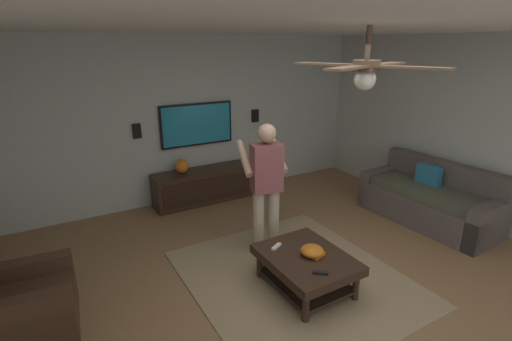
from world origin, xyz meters
name	(u,v)px	position (x,y,z in m)	size (l,w,h in m)	color
ground_plane	(313,296)	(0.00, 0.00, 0.00)	(7.66, 7.66, 0.00)	olive
wall_back_tv	(193,120)	(3.24, 0.00, 1.33)	(0.10, 6.40, 2.65)	#B2B7AD
wall_side_window	(504,137)	(0.00, -3.15, 1.33)	(6.58, 0.10, 2.65)	beige
ceiling_slab	(329,18)	(0.00, 0.00, 2.70)	(6.58, 6.40, 0.10)	white
area_rug	(294,278)	(0.36, -0.01, 0.01)	(2.50, 2.21, 0.01)	#9E8460
couch	(429,200)	(0.55, -2.59, 0.32)	(1.93, 0.94, 0.87)	#564C47
armchair	(21,307)	(0.91, 2.59, 0.28)	(0.87, 0.88, 0.82)	#472D1E
coffee_table	(306,264)	(0.16, -0.01, 0.30)	(1.00, 0.80, 0.40)	#332116
media_console	(205,185)	(2.91, -0.03, 0.28)	(0.45, 1.70, 0.55)	#332116
tv	(197,124)	(3.15, -0.03, 1.26)	(0.05, 1.23, 0.69)	black
person_standing	(266,181)	(1.05, -0.06, 0.93)	(0.61, 0.61, 1.64)	#C6B793
bowl	(312,251)	(0.13, -0.06, 0.45)	(0.24, 0.24, 0.11)	orange
remote_white	(276,247)	(0.45, 0.17, 0.41)	(0.15, 0.04, 0.02)	white
remote_black	(320,273)	(-0.18, 0.08, 0.41)	(0.15, 0.04, 0.02)	black
book	(313,252)	(0.15, -0.08, 0.42)	(0.22, 0.16, 0.04)	orange
vase_round	(182,166)	(2.94, 0.34, 0.66)	(0.22, 0.22, 0.22)	orange
wall_speaker_left	(255,116)	(3.16, -1.14, 1.30)	(0.06, 0.12, 0.22)	black
wall_speaker_right	(137,131)	(3.16, 0.93, 1.26)	(0.06, 0.12, 0.22)	black
ceiling_fan	(366,70)	(-0.50, 0.05, 2.32)	(1.18, 1.16, 0.46)	#4C3828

